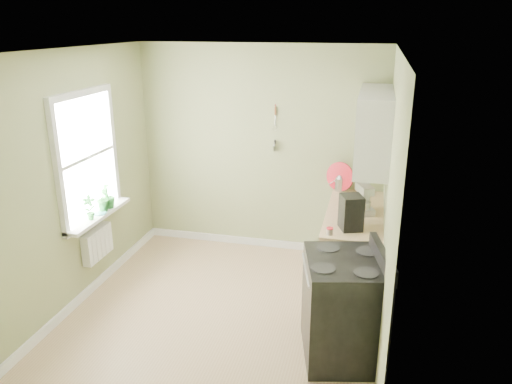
% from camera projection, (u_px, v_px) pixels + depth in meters
% --- Properties ---
extents(floor, '(3.20, 3.60, 0.02)m').
position_uv_depth(floor, '(221.00, 316.00, 5.27)').
color(floor, tan).
rests_on(floor, ground).
extents(ceiling, '(3.20, 3.60, 0.02)m').
position_uv_depth(ceiling, '(214.00, 49.00, 4.39)').
color(ceiling, white).
rests_on(ceiling, wall_back).
extents(wall_back, '(3.20, 0.02, 2.70)m').
position_uv_depth(wall_back, '(260.00, 150.00, 6.50)').
color(wall_back, '#979E6C').
rests_on(wall_back, floor).
extents(wall_left, '(0.02, 3.60, 2.70)m').
position_uv_depth(wall_left, '(71.00, 183.00, 5.19)').
color(wall_left, '#979E6C').
rests_on(wall_left, floor).
extents(wall_right, '(0.02, 3.60, 2.70)m').
position_uv_depth(wall_right, '(389.00, 208.00, 4.48)').
color(wall_right, '#979E6C').
rests_on(wall_right, floor).
extents(base_cabinets, '(0.60, 1.60, 0.87)m').
position_uv_depth(base_cabinets, '(354.00, 250.00, 5.76)').
color(base_cabinets, silver).
rests_on(base_cabinets, floor).
extents(countertop, '(0.64, 1.60, 0.04)m').
position_uv_depth(countertop, '(355.00, 214.00, 5.62)').
color(countertop, tan).
rests_on(countertop, base_cabinets).
extents(upper_cabinets, '(0.35, 1.40, 0.80)m').
position_uv_depth(upper_cabinets, '(374.00, 128.00, 5.37)').
color(upper_cabinets, silver).
rests_on(upper_cabinets, wall_right).
extents(window, '(0.06, 1.14, 1.44)m').
position_uv_depth(window, '(87.00, 157.00, 5.40)').
color(window, white).
rests_on(window, wall_left).
extents(window_sill, '(0.18, 1.14, 0.04)m').
position_uv_depth(window_sill, '(99.00, 215.00, 5.60)').
color(window_sill, white).
rests_on(window_sill, wall_left).
extents(radiator, '(0.12, 0.50, 0.35)m').
position_uv_depth(radiator, '(97.00, 244.00, 5.66)').
color(radiator, white).
rests_on(radiator, wall_left).
extents(wall_utensils, '(0.02, 0.14, 0.58)m').
position_uv_depth(wall_utensils, '(275.00, 135.00, 6.36)').
color(wall_utensils, tan).
rests_on(wall_utensils, wall_back).
extents(stove, '(0.86, 0.92, 1.09)m').
position_uv_depth(stove, '(343.00, 307.00, 4.51)').
color(stove, black).
rests_on(stove, floor).
extents(stand_mixer, '(0.27, 0.33, 0.36)m').
position_uv_depth(stand_mixer, '(364.00, 200.00, 5.55)').
color(stand_mixer, '#B2B2B7').
rests_on(stand_mixer, countertop).
extents(kettle, '(0.20, 0.12, 0.20)m').
position_uv_depth(kettle, '(339.00, 183.00, 6.29)').
color(kettle, silver).
rests_on(kettle, countertop).
extents(coffee_maker, '(0.27, 0.29, 0.36)m').
position_uv_depth(coffee_maker, '(351.00, 213.00, 5.10)').
color(coffee_maker, black).
rests_on(coffee_maker, countertop).
extents(red_tray, '(0.36, 0.20, 0.37)m').
position_uv_depth(red_tray, '(340.00, 177.00, 6.27)').
color(red_tray, red).
rests_on(red_tray, countertop).
extents(jar, '(0.07, 0.07, 0.07)m').
position_uv_depth(jar, '(330.00, 231.00, 5.00)').
color(jar, '#A29585').
rests_on(jar, countertop).
extents(plant_a, '(0.18, 0.16, 0.28)m').
position_uv_depth(plant_a, '(89.00, 208.00, 5.37)').
color(plant_a, '#206425').
rests_on(plant_a, window_sill).
extents(plant_b, '(0.18, 0.20, 0.31)m').
position_uv_depth(plant_b, '(103.00, 198.00, 5.63)').
color(plant_b, '#206425').
rests_on(plant_b, window_sill).
extents(plant_c, '(0.18, 0.18, 0.30)m').
position_uv_depth(plant_c, '(107.00, 195.00, 5.73)').
color(plant_c, '#206425').
rests_on(plant_c, window_sill).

